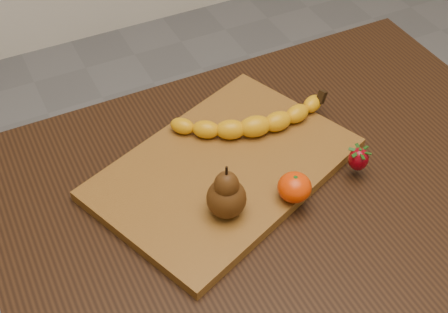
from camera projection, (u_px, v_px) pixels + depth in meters
name	position (u px, v px, depth m)	size (l,w,h in m)	color
table	(276.00, 217.00, 1.17)	(1.00, 0.70, 0.76)	black
cutting_board	(224.00, 168.00, 1.11)	(0.45, 0.30, 0.02)	brown
banana	(255.00, 126.00, 1.15)	(0.26, 0.07, 0.04)	#EBA40B
pear	(226.00, 191.00, 0.99)	(0.07, 0.07, 0.10)	#47260B
mandarin	(295.00, 187.00, 1.03)	(0.06, 0.06, 0.05)	#E73802
strawberry	(359.00, 158.00, 1.08)	(0.04, 0.04, 0.04)	maroon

